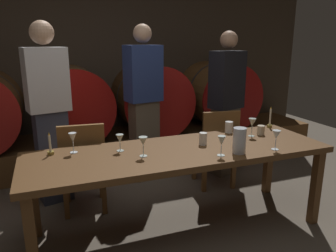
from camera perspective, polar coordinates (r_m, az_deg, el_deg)
name	(u,v)px	position (r m, az deg, el deg)	size (l,w,h in m)	color
back_wall	(103,54)	(4.80, -11.32, 12.23)	(6.45, 0.24, 2.80)	#473A2D
barrel_shelf	(115,148)	(4.48, -9.34, -3.75)	(5.80, 0.90, 0.36)	brown
wine_barrel_center_left	(72,104)	(4.26, -16.40, 3.75)	(0.93, 0.93, 0.93)	brown
wine_barrel_center_right	(150,99)	(4.45, -3.12, 4.79)	(0.93, 0.93, 0.93)	#513319
wine_barrel_far_right	(217,94)	(4.86, 8.62, 5.49)	(0.93, 0.93, 0.93)	brown
dining_table	(180,157)	(2.69, 2.14, -5.51)	(2.47, 0.78, 0.73)	brown
chair_left	(83,163)	(3.14, -14.66, -6.30)	(0.43, 0.43, 0.88)	brown
chair_right	(217,145)	(3.59, 8.50, -3.24)	(0.45, 0.45, 0.88)	brown
guest_left	(49,113)	(3.34, -20.06, 2.18)	(0.42, 0.32, 1.77)	#33384C
guest_center	(144,103)	(3.68, -4.27, 4.00)	(0.42, 0.31, 1.76)	brown
guest_right	(226,104)	(3.89, 10.12, 3.85)	(0.44, 0.35, 1.69)	brown
candle_left	(50,149)	(2.70, -19.89, -3.74)	(0.05, 0.05, 0.18)	olive
candle_right	(270,121)	(3.48, 17.40, 0.76)	(0.05, 0.05, 0.22)	olive
pitcher	(239,141)	(2.61, 12.39, -2.51)	(0.10, 0.10, 0.21)	silver
wine_glass_far_left	(73,138)	(2.66, -16.34, -2.09)	(0.06, 0.06, 0.16)	white
wine_glass_left	(120,139)	(2.63, -8.42, -2.33)	(0.06, 0.06, 0.14)	silver
wine_glass_center_left	(143,142)	(2.48, -4.38, -2.80)	(0.07, 0.07, 0.16)	silver
wine_glass_center_right	(222,142)	(2.52, 9.35, -2.70)	(0.06, 0.06, 0.16)	silver
wine_glass_right	(276,135)	(2.77, 18.41, -1.58)	(0.07, 0.07, 0.16)	white
wine_glass_far_right	(252,123)	(3.09, 14.52, 0.48)	(0.07, 0.07, 0.17)	silver
cup_left	(203,139)	(2.79, 6.16, -2.23)	(0.07, 0.07, 0.10)	white
cup_center	(229,127)	(3.19, 10.62, -0.19)	(0.08, 0.08, 0.11)	white
cup_right	(261,130)	(3.19, 15.94, -0.70)	(0.07, 0.07, 0.09)	beige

